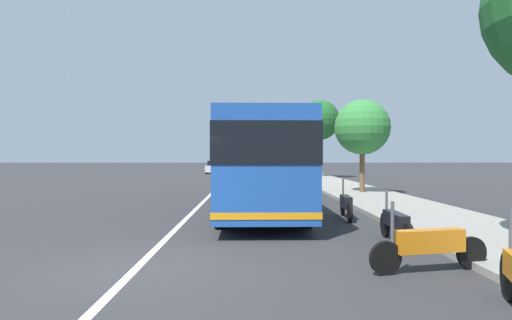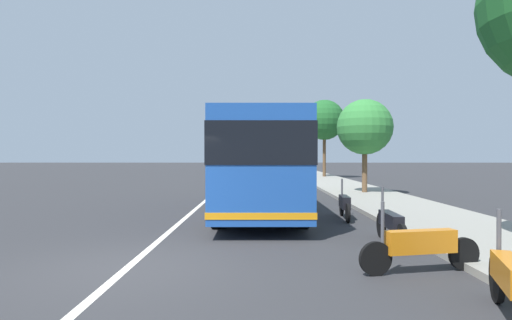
{
  "view_description": "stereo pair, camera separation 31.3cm",
  "coord_description": "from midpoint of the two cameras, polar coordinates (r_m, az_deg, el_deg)",
  "views": [
    {
      "loc": [
        -7.52,
        -2.02,
        2.01
      ],
      "look_at": [
        8.69,
        -2.26,
        1.83
      ],
      "focal_mm": 29.4,
      "sensor_mm": 36.0,
      "label": 1
    },
    {
      "loc": [
        -7.53,
        -2.33,
        2.01
      ],
      "look_at": [
        8.69,
        -2.26,
        1.83
      ],
      "focal_mm": 29.4,
      "sensor_mm": 36.0,
      "label": 2
    }
  ],
  "objects": [
    {
      "name": "ground_plane",
      "position": [
        8.09,
        -16.91,
        -13.78
      ],
      "size": [
        220.0,
        220.0,
        0.0
      ],
      "primitive_type": "plane",
      "color": "#2D2D30"
    },
    {
      "name": "sidewalk_curb",
      "position": [
        18.48,
        16.7,
        -5.42
      ],
      "size": [
        110.0,
        3.6,
        0.14
      ],
      "primitive_type": "cube",
      "color": "gray",
      "rests_on": "ground"
    },
    {
      "name": "lane_divider_line",
      "position": [
        17.77,
        -7.9,
        -5.86
      ],
      "size": [
        110.0,
        0.16,
        0.01
      ],
      "primitive_type": "cube",
      "color": "silver",
      "rests_on": "ground"
    },
    {
      "name": "coach_bus",
      "position": [
        14.92,
        -0.1,
        0.05
      ],
      "size": [
        10.55,
        2.73,
        3.23
      ],
      "rotation": [
        0.0,
        0.0,
        0.01
      ],
      "color": "#1E4C9E",
      "rests_on": "ground"
    },
    {
      "name": "motorcycle_angled",
      "position": [
        7.87,
        21.42,
        -10.73
      ],
      "size": [
        0.54,
        2.22,
        1.24
      ],
      "rotation": [
        0.0,
        0.0,
        1.78
      ],
      "color": "black",
      "rests_on": "ground"
    },
    {
      "name": "motorcycle_mid_row",
      "position": [
        10.05,
        17.6,
        -8.23
      ],
      "size": [
        2.28,
        0.28,
        1.25
      ],
      "rotation": [
        0.0,
        0.0,
        -0.03
      ],
      "color": "black",
      "rests_on": "ground"
    },
    {
      "name": "motorcycle_nearest_curb",
      "position": [
        13.61,
        11.5,
        -5.92
      ],
      "size": [
        2.05,
        0.32,
        1.24
      ],
      "rotation": [
        0.0,
        0.0,
        -0.07
      ],
      "color": "black",
      "rests_on": "ground"
    },
    {
      "name": "car_ahead_same_lane",
      "position": [
        47.39,
        -5.71,
        -1.01
      ],
      "size": [
        4.03,
        2.02,
        1.41
      ],
      "rotation": [
        0.0,
        0.0,
        3.08
      ],
      "color": "silver",
      "rests_on": "ground"
    },
    {
      "name": "car_oncoming",
      "position": [
        56.1,
        -0.79,
        -0.69
      ],
      "size": [
        4.18,
        1.92,
        1.51
      ],
      "rotation": [
        0.0,
        0.0,
        -0.05
      ],
      "color": "gold",
      "rests_on": "ground"
    },
    {
      "name": "car_side_street",
      "position": [
        47.37,
        0.36,
        -0.98
      ],
      "size": [
        4.35,
        1.94,
        1.44
      ],
      "rotation": [
        0.0,
        0.0,
        -0.04
      ],
      "color": "silver",
      "rests_on": "ground"
    },
    {
      "name": "roadside_tree_mid_block",
      "position": [
        22.1,
        13.87,
        4.33
      ],
      "size": [
        2.82,
        2.82,
        4.87
      ],
      "color": "brown",
      "rests_on": "ground"
    },
    {
      "name": "roadside_tree_far_block",
      "position": [
        37.85,
        8.41,
        5.37
      ],
      "size": [
        3.56,
        3.56,
        6.95
      ],
      "color": "brown",
      "rests_on": "ground"
    }
  ]
}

